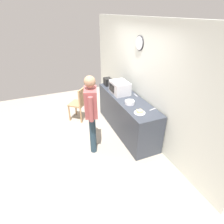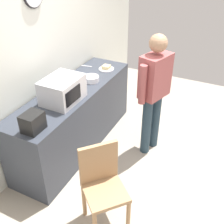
% 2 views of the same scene
% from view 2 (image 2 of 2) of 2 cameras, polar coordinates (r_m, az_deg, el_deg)
% --- Properties ---
extents(ground_plane, '(6.00, 6.00, 0.00)m').
position_cam_2_polar(ground_plane, '(3.69, 8.45, -12.73)').
color(ground_plane, '#9E9384').
extents(back_wall, '(5.40, 0.13, 2.60)m').
position_cam_2_polar(back_wall, '(3.63, -14.71, 10.54)').
color(back_wall, silver).
rests_on(back_wall, ground_plane).
extents(kitchen_counter, '(2.22, 0.62, 0.91)m').
position_cam_2_polar(kitchen_counter, '(3.89, -7.61, -1.25)').
color(kitchen_counter, '#333842').
rests_on(kitchen_counter, ground_plane).
extents(microwave, '(0.50, 0.39, 0.30)m').
position_cam_2_polar(microwave, '(3.35, -10.24, 4.56)').
color(microwave, silver).
rests_on(microwave, kitchen_counter).
extents(sandwich_plate, '(0.23, 0.23, 0.07)m').
position_cam_2_polar(sandwich_plate, '(4.19, -1.19, 9.10)').
color(sandwich_plate, white).
rests_on(sandwich_plate, kitchen_counter).
extents(salad_bowl, '(0.21, 0.21, 0.07)m').
position_cam_2_polar(salad_bowl, '(3.83, -4.28, 6.91)').
color(salad_bowl, white).
rests_on(salad_bowl, kitchen_counter).
extents(toaster, '(0.22, 0.18, 0.20)m').
position_cam_2_polar(toaster, '(2.92, -16.16, -2.04)').
color(toaster, black).
rests_on(toaster, kitchen_counter).
extents(fork_utensil, '(0.17, 0.02, 0.01)m').
position_cam_2_polar(fork_utensil, '(3.77, -11.57, 5.24)').
color(fork_utensil, silver).
rests_on(fork_utensil, kitchen_counter).
extents(spoon_utensil, '(0.05, 0.17, 0.01)m').
position_cam_2_polar(spoon_utensil, '(4.32, -5.33, 9.48)').
color(spoon_utensil, silver).
rests_on(spoon_utensil, kitchen_counter).
extents(person_standing, '(0.57, 0.35, 1.68)m').
position_cam_2_polar(person_standing, '(3.55, 8.75, 4.99)').
color(person_standing, '#233846').
rests_on(person_standing, ground_plane).
extents(wooden_chair, '(0.56, 0.56, 0.94)m').
position_cam_2_polar(wooden_chair, '(2.84, -1.98, -14.58)').
color(wooden_chair, '#A87F56').
rests_on(wooden_chair, ground_plane).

